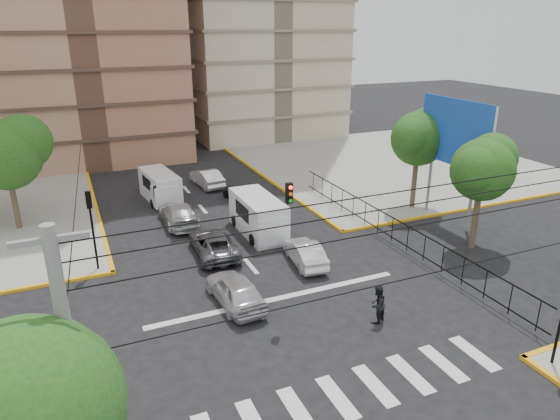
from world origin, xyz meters
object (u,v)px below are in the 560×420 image
traffic_light_nw (91,218)px  car_silver_front_left (235,290)px  pedestrian_crosswalk (377,304)px  van_left_lane (161,188)px  van_right_lane (260,217)px  car_white_front_right (305,253)px

traffic_light_nw → car_silver_front_left: size_ratio=1.00×
pedestrian_crosswalk → van_left_lane: bearing=-101.6°
van_right_lane → van_left_lane: 10.03m
van_left_lane → car_white_front_right: size_ratio=1.25×
car_white_front_right → van_right_lane: bearing=-74.4°
traffic_light_nw → van_left_lane: (5.43, 10.15, -2.05)m
car_white_front_right → pedestrian_crosswalk: (0.34, -6.57, 0.24)m
car_white_front_right → car_silver_front_left: bearing=33.6°
car_silver_front_left → traffic_light_nw: bearing=-50.8°
van_right_lane → car_white_front_right: 4.94m
van_left_lane → pedestrian_crosswalk: 21.15m
van_right_lane → pedestrian_crosswalk: bearing=-84.7°
van_right_lane → pedestrian_crosswalk: van_right_lane is taller
van_right_lane → van_left_lane: bearing=116.1°
traffic_light_nw → car_white_front_right: bearing=-19.0°
traffic_light_nw → car_silver_front_left: 8.79m
van_right_lane → pedestrian_crosswalk: size_ratio=2.97×
van_right_lane → car_white_front_right: van_right_lane is taller
van_right_lane → car_white_front_right: size_ratio=1.33×
van_right_lane → car_silver_front_left: 8.48m
van_right_lane → pedestrian_crosswalk: (1.13, -11.42, -0.27)m
van_left_lane → car_silver_front_left: van_left_lane is taller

